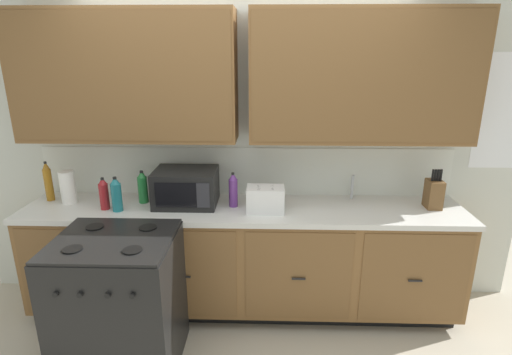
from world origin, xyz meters
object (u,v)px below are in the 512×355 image
stove_range (120,302)px  bottle_amber (48,182)px  toaster (265,199)px  knife_block (434,194)px  paper_towel_roll (68,187)px  microwave (186,187)px  bottle_teal (116,194)px  bottle_red (104,194)px  bottle_violet (233,190)px  bottle_green (143,187)px

stove_range → bottle_amber: size_ratio=2.94×
stove_range → toaster: toaster is taller
knife_block → paper_towel_roll: bearing=179.7°
microwave → toaster: size_ratio=1.71×
stove_range → bottle_teal: 0.79m
toaster → bottle_red: bearing=179.8°
paper_towel_roll → bottle_violet: 1.31m
bottle_red → stove_range: bearing=-64.7°
bottle_amber → bottle_green: bearing=-1.9°
stove_range → microwave: 0.96m
bottle_red → toaster: bearing=-0.2°
knife_block → microwave: bearing=179.6°
bottle_violet → bottle_red: bottle_violet is taller
bottle_red → bottle_amber: bearing=161.3°
microwave → bottle_amber: bottle_amber is taller
toaster → bottle_teal: bottle_teal is taller
paper_towel_roll → bottle_violet: bottle_violet is taller
stove_range → bottle_violet: bottle_violet is taller
microwave → bottle_green: (-0.35, 0.03, -0.01)m
stove_range → paper_towel_roll: paper_towel_roll is taller
knife_block → bottle_teal: knife_block is taller
knife_block → bottle_green: (-2.26, 0.04, 0.01)m
knife_block → toaster: bearing=-175.1°
knife_block → bottle_red: knife_block is taller
bottle_amber → bottle_teal: bearing=-18.4°
stove_range → bottle_red: size_ratio=3.80×
stove_range → bottle_red: bearing=115.3°
paper_towel_roll → bottle_red: 0.36m
bottle_green → bottle_amber: bearing=178.1°
toaster → bottle_violet: bottle_violet is taller
stove_range → bottle_green: bottle_green is taller
knife_block → paper_towel_roll: 2.85m
stove_range → knife_block: 2.41m
bottle_violet → bottle_teal: bearing=-172.2°
knife_block → stove_range: bearing=-163.6°
paper_towel_roll → knife_block: bearing=-0.3°
bottle_teal → bottle_amber: bottle_amber is taller
toaster → paper_towel_roll: bearing=175.4°
bottle_amber → knife_block: bearing=-1.3°
toaster → paper_towel_roll: size_ratio=1.08×
knife_block → bottle_amber: bottle_amber is taller
bottle_amber → microwave: bearing=-2.8°
stove_range → toaster: bearing=29.8°
paper_towel_roll → bottle_green: 0.59m
bottle_green → bottle_teal: (-0.14, -0.18, 0.00)m
bottle_violet → bottle_red: size_ratio=1.09×
bottle_teal → bottle_violet: 0.88m
paper_towel_roll → microwave: bearing=-0.1°
bottle_teal → bottle_red: 0.11m
paper_towel_roll → bottle_amber: (-0.18, 0.05, 0.03)m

